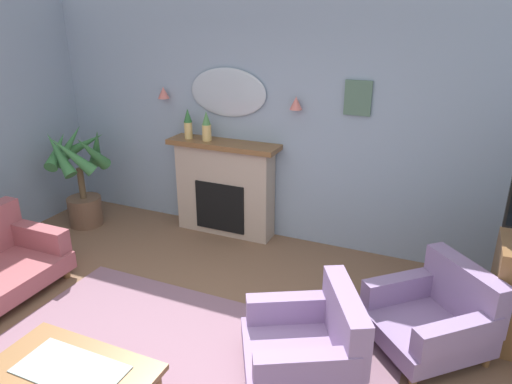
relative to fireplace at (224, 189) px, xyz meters
The scene contains 12 objects.
wall_back 1.15m from the fireplace, 16.10° to the left, with size 7.23×0.10×2.80m, color #8C9EB2.
fireplace is the anchor object (origin of this frame).
mantel_vase_right 0.89m from the fireplace, behind, with size 0.10×0.10×0.36m.
mantel_vase_centre 0.78m from the fireplace, behind, with size 0.11×0.11×0.35m.
wall_mirror 1.15m from the fireplace, 90.00° to the left, with size 0.96×0.06×0.56m, color #B2BCC6.
wall_sconce_left 1.38m from the fireplace, behind, with size 0.14×0.14×0.14m, color #D17066.
wall_sconce_right 1.38m from the fireplace, ahead, with size 0.14×0.14×0.14m, color #D17066.
framed_picture 1.91m from the fireplace, ahead, with size 0.28×0.03×0.36m, color #4C6B56.
coffee_table 3.05m from the fireplace, 81.77° to the right, with size 1.10×0.60×0.45m.
armchair_near_fireplace 2.62m from the fireplace, 48.73° to the right, with size 1.10×1.09×0.71m.
armchair_in_corner 2.84m from the fireplace, 25.73° to the right, with size 1.15×1.14×0.71m.
potted_plant_corner_palm 1.84m from the fireplace, 163.18° to the right, with size 0.80×0.82×1.29m.
Camera 1 is at (1.73, -2.00, 2.60)m, focal length 33.07 mm.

